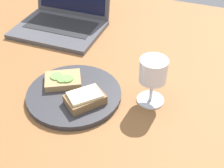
{
  "coord_description": "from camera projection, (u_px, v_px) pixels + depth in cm",
  "views": [
    {
      "loc": [
        25.62,
        -56.84,
        58.64
      ],
      "look_at": [
        3.32,
        1.77,
        8.0
      ],
      "focal_mm": 50.0,
      "sensor_mm": 36.0,
      "label": 1
    }
  ],
  "objects": [
    {
      "name": "wooden_table",
      "position": [
        98.0,
        104.0,
        0.84
      ],
      "size": [
        140.0,
        140.0,
        3.0
      ],
      "primitive_type": "cube",
      "color": "brown",
      "rests_on": "ground"
    },
    {
      "name": "plate",
      "position": [
        74.0,
        94.0,
        0.84
      ],
      "size": [
        25.41,
        25.41,
        1.5
      ],
      "primitive_type": "cylinder",
      "color": "#333338",
      "rests_on": "wooden_table"
    },
    {
      "name": "sandwich_with_cheese",
      "position": [
        85.0,
        99.0,
        0.79
      ],
      "size": [
        10.98,
        11.51,
        3.09
      ],
      "color": "brown",
      "rests_on": "plate"
    },
    {
      "name": "sandwich_with_cucumber",
      "position": [
        63.0,
        80.0,
        0.86
      ],
      "size": [
        12.12,
        11.18,
        2.27
      ],
      "color": "#A88456",
      "rests_on": "plate"
    },
    {
      "name": "wine_glass",
      "position": [
        153.0,
        73.0,
        0.77
      ],
      "size": [
        7.28,
        7.28,
        13.05
      ],
      "color": "white",
      "rests_on": "wooden_table"
    },
    {
      "name": "laptop",
      "position": [
        63.0,
        15.0,
        1.12
      ],
      "size": [
        30.18,
        26.58,
        21.09
      ],
      "color": "#4C4C51",
      "rests_on": "wooden_table"
    }
  ]
}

